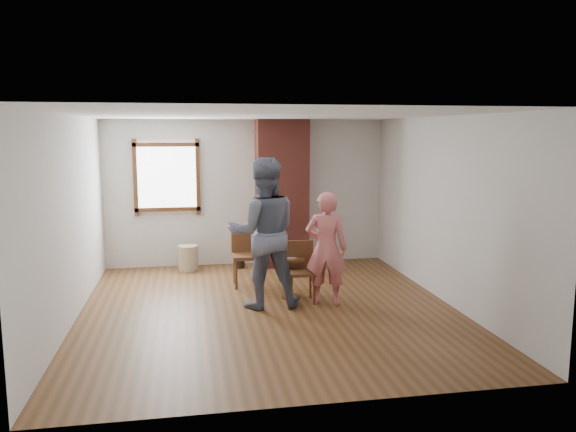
% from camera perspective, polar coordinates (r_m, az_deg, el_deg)
% --- Properties ---
extents(ground, '(5.50, 5.50, 0.00)m').
position_cam_1_polar(ground, '(7.72, -1.95, -9.42)').
color(ground, brown).
rests_on(ground, ground).
extents(room_shell, '(5.04, 5.52, 2.62)m').
position_cam_1_polar(room_shell, '(7.96, -3.04, 4.40)').
color(room_shell, silver).
rests_on(room_shell, ground).
extents(brick_chimney, '(0.90, 0.50, 2.60)m').
position_cam_1_polar(brick_chimney, '(9.97, -0.62, 2.31)').
color(brick_chimney, brown).
rests_on(brick_chimney, ground).
extents(stoneware_crock, '(0.35, 0.35, 0.44)m').
position_cam_1_polar(stoneware_crock, '(9.91, -10.12, -4.21)').
color(stoneware_crock, beige).
rests_on(stoneware_crock, ground).
extents(dark_pot, '(0.18, 0.18, 0.15)m').
position_cam_1_polar(dark_pot, '(9.98, -4.86, -4.85)').
color(dark_pot, black).
rests_on(dark_pot, ground).
extents(dining_chair_left, '(0.45, 0.45, 0.95)m').
position_cam_1_polar(dining_chair_left, '(8.81, -4.29, -3.62)').
color(dining_chair_left, brown).
rests_on(dining_chair_left, ground).
extents(dining_chair_right, '(0.41, 0.41, 0.85)m').
position_cam_1_polar(dining_chair_right, '(7.99, 1.27, -5.26)').
color(dining_chair_right, brown).
rests_on(dining_chair_right, ground).
extents(side_table, '(0.40, 0.40, 0.60)m').
position_cam_1_polar(side_table, '(8.12, 0.28, -5.56)').
color(side_table, brown).
rests_on(side_table, ground).
extents(cake_plate, '(0.18, 0.18, 0.01)m').
position_cam_1_polar(cake_plate, '(8.07, 0.28, -4.18)').
color(cake_plate, white).
rests_on(cake_plate, side_table).
extents(cake_slice, '(0.08, 0.07, 0.06)m').
position_cam_1_polar(cake_slice, '(8.07, 0.35, -3.94)').
color(cake_slice, white).
rests_on(cake_slice, cake_plate).
extents(man, '(1.00, 0.79, 2.05)m').
position_cam_1_polar(man, '(7.61, -2.51, -1.74)').
color(man, '#131A35').
rests_on(man, ground).
extents(person_pink, '(0.67, 0.54, 1.58)m').
position_cam_1_polar(person_pink, '(7.76, 3.90, -3.30)').
color(person_pink, '#D86C6C').
rests_on(person_pink, ground).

